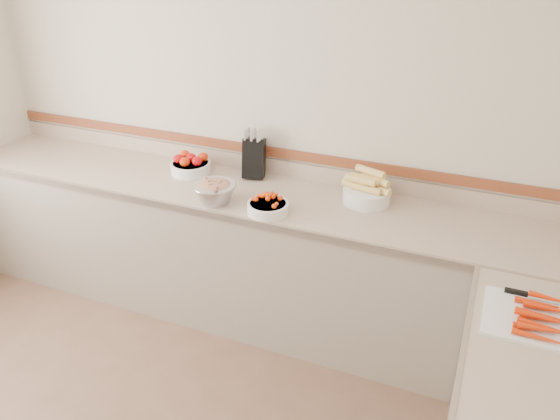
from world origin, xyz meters
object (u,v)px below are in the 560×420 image
at_px(knife_block, 254,157).
at_px(tomato_bowl, 191,165).
at_px(cherry_tomato_bowl, 268,206).
at_px(rhubarb_bowl, 215,191).
at_px(cutting_board, 540,319).
at_px(corn_bowl, 367,191).

xyz_separation_m(knife_block, tomato_bowl, (-0.41, -0.10, -0.08)).
xyz_separation_m(tomato_bowl, cherry_tomato_bowl, (0.69, -0.32, -0.01)).
bearing_deg(knife_block, rhubarb_bowl, -96.66).
height_order(tomato_bowl, cutting_board, tomato_bowl).
bearing_deg(corn_bowl, rhubarb_bowl, -156.74).
distance_m(corn_bowl, cutting_board, 1.22).
distance_m(knife_block, cutting_board, 1.90).
height_order(tomato_bowl, corn_bowl, corn_bowl).
bearing_deg(rhubarb_bowl, knife_block, 83.34).
bearing_deg(tomato_bowl, knife_block, 14.23).
bearing_deg(cutting_board, corn_bowl, 139.12).
distance_m(knife_block, tomato_bowl, 0.43).
distance_m(knife_block, cherry_tomato_bowl, 0.52).
relative_size(knife_block, cherry_tomato_bowl, 1.39).
bearing_deg(tomato_bowl, rhubarb_bowl, -42.46).
relative_size(knife_block, tomato_bowl, 1.25).
distance_m(tomato_bowl, cutting_board, 2.23).
bearing_deg(rhubarb_bowl, cherry_tomato_bowl, 0.59).
height_order(cherry_tomato_bowl, rhubarb_bowl, rhubarb_bowl).
relative_size(tomato_bowl, cutting_board, 0.60).
height_order(tomato_bowl, rhubarb_bowl, rhubarb_bowl).
bearing_deg(rhubarb_bowl, corn_bowl, 23.26).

